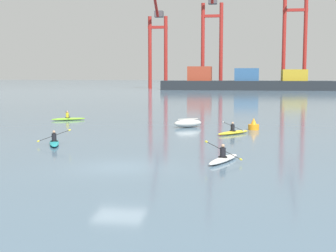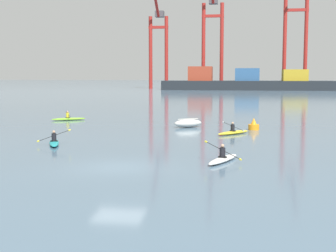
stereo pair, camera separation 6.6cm
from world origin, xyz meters
The scene contains 11 objects.
ground_plane centered at (0.00, 0.00, 0.00)m, with size 800.00×800.00×0.00m, color slate.
container_barge centered at (8.43, 123.20, 2.34)m, with size 50.95×8.95×7.09m.
gantry_crane_west centered at (-20.07, 134.01, 16.65)m, with size 6.51×17.89×35.31m.
gantry_crane_west_mid centered at (-2.17, 132.80, 18.97)m, with size 7.08×18.29×41.25m.
gantry_crane_east_mid centered at (23.82, 133.00, 19.31)m, with size 7.70×19.68×37.29m.
capsized_dinghy centered at (1.59, 18.44, 0.35)m, with size 2.77×2.36×0.76m.
channel_buoy centered at (7.19, 17.29, 0.36)m, with size 0.90×0.90×1.00m.
kayak_teal centered at (-6.00, 6.76, 0.17)m, with size 2.06×3.38×1.02m.
kayak_lime centered at (-10.94, 23.10, 0.17)m, with size 3.23×2.25×0.95m.
kayak_white centered at (5.09, 2.17, 0.17)m, with size 2.02×3.38×1.08m.
kayak_yellow centered at (5.54, 14.05, 0.17)m, with size 2.67×2.97×0.95m.
Camera 1 is at (5.68, -22.63, 4.53)m, focal length 50.96 mm.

